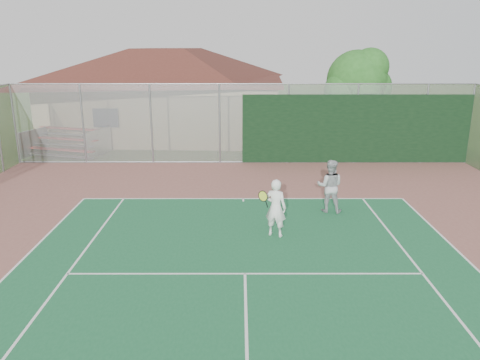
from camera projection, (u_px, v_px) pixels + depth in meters
name	position (u px, v px, depth m)	size (l,w,h in m)	color
back_fence	(290.00, 126.00, 20.51)	(20.08, 0.11, 3.53)	gray
clubhouse	(168.00, 84.00, 26.65)	(13.96, 9.69, 5.84)	tan
bleachers	(66.00, 142.00, 22.32)	(3.77, 2.76, 1.23)	#AD3228
tree	(358.00, 82.00, 23.62)	(3.57, 3.38, 4.98)	#372314
player_white_front	(275.00, 208.00, 12.76)	(0.86, 0.71, 1.62)	white
player_grey_back	(330.00, 187.00, 14.64)	(0.93, 0.79, 1.68)	#A8ABAD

